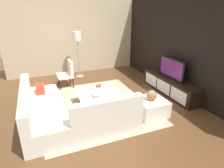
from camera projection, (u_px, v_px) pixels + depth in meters
name	position (u px, v px, depth m)	size (l,w,h in m)	color
ground_plane	(95.00, 107.00, 5.12)	(14.00, 14.00, 0.00)	brown
feature_wall_back	(183.00, 48.00, 5.53)	(6.40, 0.12, 2.80)	black
side_wall_left	(74.00, 37.00, 7.41)	(0.12, 5.20, 2.80)	#C6B28E
area_rug	(94.00, 105.00, 5.20)	(3.20, 2.79, 0.01)	tan
media_console	(170.00, 86.00, 5.86)	(2.19, 0.48, 0.50)	black
television	(172.00, 68.00, 5.65)	(1.08, 0.06, 0.62)	black
sectional_couch	(64.00, 113.00, 4.27)	(2.37, 2.35, 0.85)	white
coffee_table	(97.00, 98.00, 5.16)	(0.95, 1.06, 0.38)	black
accent_chair_near	(67.00, 72.00, 6.33)	(0.57, 0.50, 0.87)	black
floor_lamp	(77.00, 39.00, 6.85)	(0.30, 0.30, 1.69)	#A5A5AA
ottoman	(151.00, 107.00, 4.71)	(0.70, 0.70, 0.40)	white
fruit_bowl	(99.00, 87.00, 5.27)	(0.28, 0.28, 0.14)	silver
decorative_ball	(152.00, 95.00, 4.59)	(0.25, 0.25, 0.25)	#997247
book_stack	(95.00, 96.00, 4.86)	(0.17, 0.16, 0.05)	maroon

